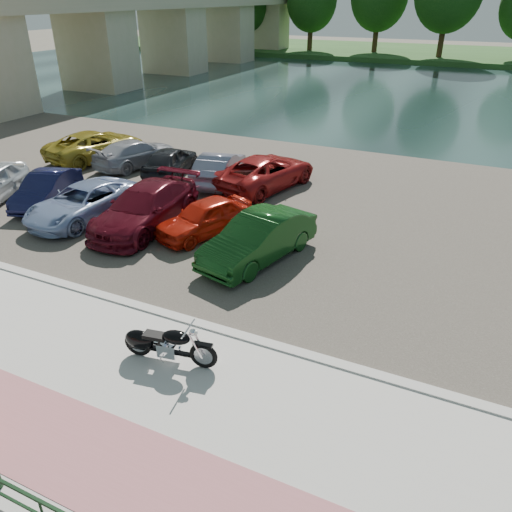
% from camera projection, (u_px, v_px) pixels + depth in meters
% --- Properties ---
extents(ground, '(200.00, 200.00, 0.00)m').
position_uv_depth(ground, '(186.00, 384.00, 11.17)').
color(ground, '#595447').
rests_on(ground, ground).
extents(promenade, '(60.00, 6.00, 0.10)m').
position_uv_depth(promenade, '(160.00, 412.00, 10.35)').
color(promenade, beige).
rests_on(promenade, ground).
extents(pink_path, '(60.00, 2.00, 0.01)m').
position_uv_depth(pink_path, '(112.00, 465.00, 9.12)').
color(pink_path, '#AB6065').
rests_on(pink_path, promenade).
extents(kerb, '(60.00, 0.30, 0.14)m').
position_uv_depth(kerb, '(228.00, 333.00, 12.74)').
color(kerb, beige).
rests_on(kerb, ground).
extents(parking_lot, '(60.00, 18.00, 0.04)m').
position_uv_depth(parking_lot, '(334.00, 212.00, 19.96)').
color(parking_lot, '#423D35').
rests_on(parking_lot, ground).
extents(river, '(120.00, 40.00, 0.00)m').
position_uv_depth(river, '(435.00, 95.00, 43.16)').
color(river, '#172A29').
rests_on(river, ground).
extents(far_bank, '(120.00, 24.00, 0.60)m').
position_uv_depth(far_bank, '(468.00, 55.00, 68.62)').
color(far_bank, '#224A1A').
rests_on(far_bank, ground).
extents(bridge, '(7.00, 56.00, 8.55)m').
position_uv_depth(bridge, '(167.00, 18.00, 52.01)').
color(bridge, tan).
rests_on(bridge, ground).
extents(railing, '(24.04, 0.05, 0.90)m').
position_uv_depth(railing, '(41.00, 509.00, 7.60)').
color(railing, black).
rests_on(railing, promenade).
extents(motorcycle, '(2.32, 0.81, 1.05)m').
position_uv_depth(motorcycle, '(161.00, 343.00, 11.56)').
color(motorcycle, black).
rests_on(motorcycle, promenade).
extents(car_1, '(2.55, 4.16, 1.29)m').
position_uv_depth(car_1, '(47.00, 189.00, 20.39)').
color(car_1, '#111337').
rests_on(car_1, parking_lot).
extents(car_2, '(2.60, 4.92, 1.32)m').
position_uv_depth(car_2, '(84.00, 202.00, 19.03)').
color(car_2, '#889DC6').
rests_on(car_2, parking_lot).
extents(car_3, '(2.37, 5.36, 1.53)m').
position_uv_depth(car_3, '(145.00, 207.00, 18.29)').
color(car_3, '#510B17').
rests_on(car_3, parking_lot).
extents(car_4, '(2.75, 4.06, 1.28)m').
position_uv_depth(car_4, '(205.00, 217.00, 17.80)').
color(car_4, red).
rests_on(car_4, parking_lot).
extents(car_5, '(2.60, 4.76, 1.49)m').
position_uv_depth(car_5, '(258.00, 238.00, 16.02)').
color(car_5, '#103B13').
rests_on(car_5, parking_lot).
extents(car_6, '(3.47, 5.65, 1.46)m').
position_uv_depth(car_6, '(95.00, 145.00, 25.97)').
color(car_6, '#A59126').
rests_on(car_6, parking_lot).
extents(car_7, '(2.78, 4.85, 1.32)m').
position_uv_depth(car_7, '(136.00, 153.00, 24.91)').
color(car_7, '#A0A0A9').
rests_on(car_7, parking_lot).
extents(car_8, '(2.25, 4.12, 1.33)m').
position_uv_depth(car_8, '(170.00, 161.00, 23.78)').
color(car_8, black).
rests_on(car_8, parking_lot).
extents(car_9, '(2.31, 4.44, 1.39)m').
position_uv_depth(car_9, '(219.00, 168.00, 22.68)').
color(car_9, slate).
rests_on(car_9, parking_lot).
extents(car_10, '(3.56, 5.64, 1.45)m').
position_uv_depth(car_10, '(266.00, 172.00, 22.11)').
color(car_10, maroon).
rests_on(car_10, parking_lot).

